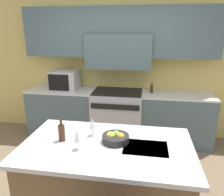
# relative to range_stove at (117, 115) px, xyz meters

# --- Properties ---
(back_cabinetry) EXTENTS (10.00, 0.46, 2.70)m
(back_cabinetry) POSITION_rel_range_stove_xyz_m (0.00, 0.27, 1.12)
(back_cabinetry) COLOR #DBC166
(back_cabinetry) RESTS_ON ground_plane
(back_counter) EXTENTS (3.40, 0.62, 0.94)m
(back_counter) POSITION_rel_range_stove_xyz_m (-0.00, 0.02, -0.00)
(back_counter) COLOR #4C6066
(back_counter) RESTS_ON ground_plane
(range_stove) EXTENTS (0.91, 0.70, 0.94)m
(range_stove) POSITION_rel_range_stove_xyz_m (0.00, 0.00, 0.00)
(range_stove) COLOR #B7B7BC
(range_stove) RESTS_ON ground_plane
(microwave) EXTENTS (0.49, 0.44, 0.36)m
(microwave) POSITION_rel_range_stove_xyz_m (-1.00, 0.02, 0.64)
(microwave) COLOR #B7B7BC
(microwave) RESTS_ON back_counter
(kitchen_island) EXTENTS (1.74, 1.03, 0.91)m
(kitchen_island) POSITION_rel_range_stove_xyz_m (0.14, -1.85, -0.02)
(kitchen_island) COLOR brown
(kitchen_island) RESTS_ON ground_plane
(wine_bottle) EXTENTS (0.07, 0.07, 0.25)m
(wine_bottle) POSITION_rel_range_stove_xyz_m (-0.34, -1.84, 0.53)
(wine_bottle) COLOR #422314
(wine_bottle) RESTS_ON kitchen_island
(wine_glass_near) EXTENTS (0.07, 0.07, 0.21)m
(wine_glass_near) POSITION_rel_range_stove_xyz_m (-0.12, -1.99, 0.58)
(wine_glass_near) COLOR white
(wine_glass_near) RESTS_ON kitchen_island
(wine_glass_far) EXTENTS (0.07, 0.07, 0.21)m
(wine_glass_far) POSITION_rel_range_stove_xyz_m (-0.05, -1.68, 0.58)
(wine_glass_far) COLOR white
(wine_glass_far) RESTS_ON kitchen_island
(fruit_bowl) EXTENTS (0.28, 0.28, 0.11)m
(fruit_bowl) POSITION_rel_range_stove_xyz_m (0.22, -1.77, 0.48)
(fruit_bowl) COLOR black
(fruit_bowl) RESTS_ON kitchen_island
(oil_bottle_on_counter) EXTENTS (0.06, 0.06, 0.19)m
(oil_bottle_on_counter) POSITION_rel_range_stove_xyz_m (0.61, 0.04, 0.54)
(oil_bottle_on_counter) COLOR #422314
(oil_bottle_on_counter) RESTS_ON back_counter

